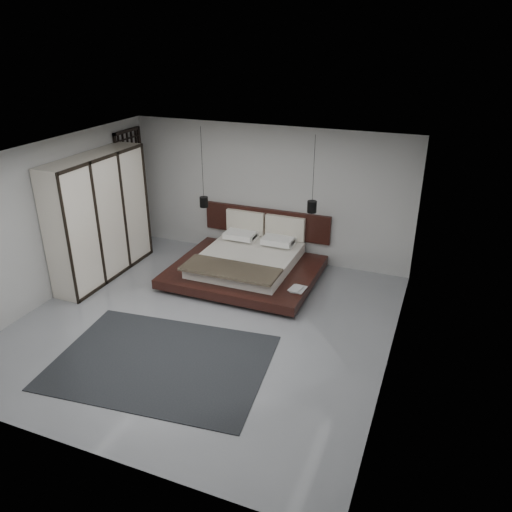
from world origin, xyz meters
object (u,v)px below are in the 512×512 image
at_px(bed, 247,263).
at_px(pendant_right, 312,206).
at_px(lattice_screen, 133,190).
at_px(wardrobe, 99,217).
at_px(pendant_left, 204,202).
at_px(rug, 162,362).

distance_m(bed, pendant_right, 1.70).
bearing_deg(lattice_screen, wardrobe, -80.42).
height_order(pendant_left, wardrobe, pendant_left).
distance_m(lattice_screen, rug, 4.80).
xyz_separation_m(bed, pendant_left, (-1.14, 0.44, 1.00)).
relative_size(lattice_screen, bed, 0.94).
bearing_deg(pendant_right, bed, -159.01).
xyz_separation_m(lattice_screen, pendant_left, (1.79, -0.11, -0.02)).
bearing_deg(pendant_left, pendant_right, 0.00).
bearing_deg(rug, pendant_left, 106.56).
bearing_deg(lattice_screen, pendant_right, -1.48).
bearing_deg(pendant_right, pendant_left, 180.00).
xyz_separation_m(bed, wardrobe, (-2.68, -0.95, 0.92)).
height_order(lattice_screen, rug, lattice_screen).
bearing_deg(lattice_screen, pendant_left, -3.35).
bearing_deg(rug, pendant_right, 70.81).
height_order(pendant_right, wardrobe, pendant_right).
xyz_separation_m(pendant_left, wardrobe, (-1.54, -1.39, -0.08)).
relative_size(pendant_right, wardrobe, 0.59).
relative_size(bed, wardrobe, 1.13).
xyz_separation_m(pendant_right, wardrobe, (-3.82, -1.39, -0.26)).
relative_size(bed, pendant_left, 1.70).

